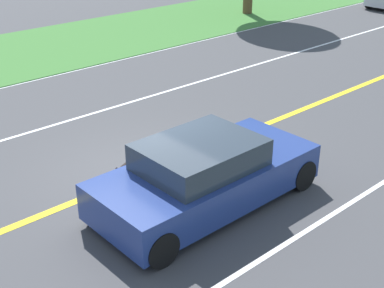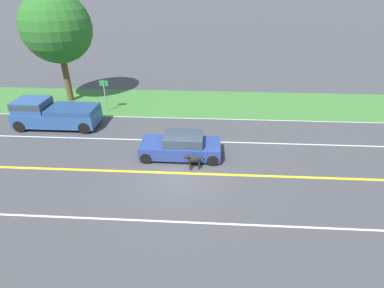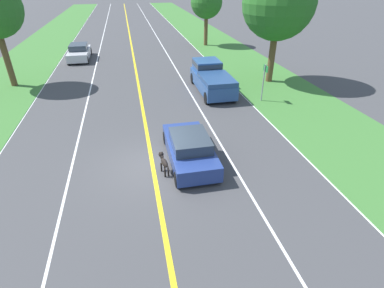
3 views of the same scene
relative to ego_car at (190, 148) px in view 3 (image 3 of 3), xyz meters
The scene contains 13 objects.
ground_plane 1.81m from the ego_car, behind, with size 400.00×400.00×0.00m, color #424244.
centre_divider_line 1.81m from the ego_car, behind, with size 0.18×160.00×0.01m, color yellow.
lane_edge_line_right 5.34m from the ego_car, ahead, with size 0.14×160.00×0.01m, color white.
lane_dash_same_dir 1.91m from the ego_car, ahead, with size 0.10×160.00×0.01m, color white.
lane_dash_oncoming 5.23m from the ego_car, behind, with size 0.10×160.00×0.01m, color white.
grass_verge_right 8.33m from the ego_car, ahead, with size 6.00×160.00×0.03m, color #3D7533.
ego_car is the anchor object (origin of this frame).
dog 1.45m from the ego_car, 150.32° to the right, with size 0.39×1.15×0.87m.
pickup_truck 9.39m from the ego_car, 68.89° to the left, with size 2.09×5.34×1.87m.
oncoming_car 21.26m from the ego_car, 108.75° to the left, with size 1.90×4.67×1.41m.
roadside_tree_right_near 13.83m from the ego_car, 49.63° to the left, with size 5.09×5.09×8.16m.
roadside_tree_right_far 25.00m from the ego_car, 74.02° to the left, with size 3.46×3.46×6.33m.
street_sign 8.71m from the ego_car, 44.88° to the left, with size 0.11×0.64×2.42m.
Camera 3 is at (-0.59, -11.15, 7.45)m, focal length 28.00 mm.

